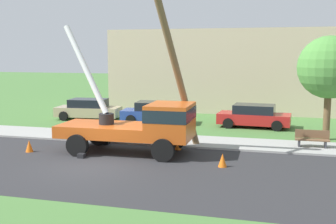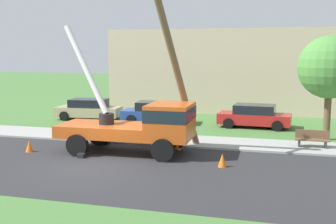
# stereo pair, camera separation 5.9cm
# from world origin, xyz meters

# --- Properties ---
(ground_plane) EXTENTS (120.00, 120.00, 0.00)m
(ground_plane) POSITION_xyz_m (0.00, 12.00, 0.00)
(ground_plane) COLOR #477538
(road_asphalt) EXTENTS (80.00, 8.27, 0.01)m
(road_asphalt) POSITION_xyz_m (0.00, 0.00, 0.00)
(road_asphalt) COLOR #2B2B2D
(road_asphalt) RESTS_ON ground
(sidewalk_strip) EXTENTS (80.00, 2.78, 0.10)m
(sidewalk_strip) POSITION_xyz_m (0.00, 5.53, 0.05)
(sidewalk_strip) COLOR #9E9E99
(sidewalk_strip) RESTS_ON ground
(utility_truck) EXTENTS (6.81, 3.21, 5.98)m
(utility_truck) POSITION_xyz_m (1.31, 2.57, 1.41)
(utility_truck) COLOR #C65119
(utility_truck) RESTS_ON ground
(leaning_utility_pole) EXTENTS (1.88, 3.96, 8.36)m
(leaning_utility_pole) POSITION_xyz_m (2.62, 3.16, 4.26)
(leaning_utility_pole) COLOR brown
(leaning_utility_pole) RESTS_ON ground
(traffic_cone_ahead) EXTENTS (0.36, 0.36, 0.56)m
(traffic_cone_ahead) POSITION_xyz_m (5.17, 1.20, 0.28)
(traffic_cone_ahead) COLOR orange
(traffic_cone_ahead) RESTS_ON ground
(traffic_cone_behind) EXTENTS (0.36, 0.36, 0.56)m
(traffic_cone_behind) POSITION_xyz_m (-3.94, 1.46, 0.28)
(traffic_cone_behind) COLOR orange
(traffic_cone_behind) RESTS_ON ground
(traffic_cone_curbside) EXTENTS (0.36, 0.36, 0.56)m
(traffic_cone_curbside) POSITION_xyz_m (2.68, 3.73, 0.28)
(traffic_cone_curbside) COLOR orange
(traffic_cone_curbside) RESTS_ON ground
(parked_sedan_tan) EXTENTS (4.55, 2.28, 1.42)m
(parked_sedan_tan) POSITION_xyz_m (-5.54, 11.11, 0.71)
(parked_sedan_tan) COLOR tan
(parked_sedan_tan) RESTS_ON ground
(parked_sedan_blue) EXTENTS (4.53, 2.25, 1.42)m
(parked_sedan_blue) POSITION_xyz_m (-0.54, 10.75, 0.71)
(parked_sedan_blue) COLOR #263F99
(parked_sedan_blue) RESTS_ON ground
(parked_sedan_red) EXTENTS (4.50, 2.20, 1.42)m
(parked_sedan_red) POSITION_xyz_m (5.82, 10.85, 0.71)
(parked_sedan_red) COLOR #B21E1E
(parked_sedan_red) RESTS_ON ground
(park_bench) EXTENTS (1.60, 0.45, 0.90)m
(park_bench) POSITION_xyz_m (8.91, 5.59, 0.46)
(park_bench) COLOR brown
(park_bench) RESTS_ON ground
(roadside_tree_near) EXTENTS (3.30, 3.30, 5.51)m
(roadside_tree_near) POSITION_xyz_m (9.78, 8.04, 3.84)
(roadside_tree_near) COLOR brown
(roadside_tree_near) RESTS_ON ground
(lowrise_building_backdrop) EXTENTS (18.00, 6.00, 6.40)m
(lowrise_building_backdrop) POSITION_xyz_m (2.95, 18.88, 3.20)
(lowrise_building_backdrop) COLOR #C6B293
(lowrise_building_backdrop) RESTS_ON ground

